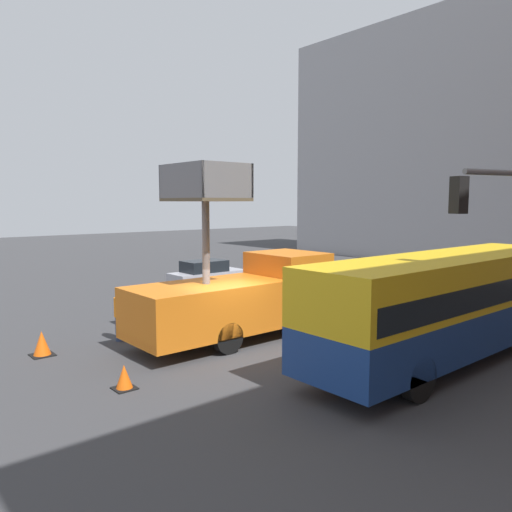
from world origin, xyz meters
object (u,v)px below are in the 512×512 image
Objects in this scene: traffic_cone_mid_road at (42,344)px; road_worker_near_truck at (120,314)px; city_bus at (449,299)px; road_worker_directing at (327,324)px; traffic_cone_near_truck at (124,378)px; utility_truck at (240,295)px; parked_car_curbside at (206,273)px.

road_worker_near_truck is at bearing 89.91° from traffic_cone_mid_road.
road_worker_directing is at bearing 130.74° from city_bus.
city_bus is 17.53× the size of traffic_cone_near_truck.
traffic_cone_mid_road is at bearing 143.47° from city_bus.
road_worker_directing reaches higher than traffic_cone_near_truck.
utility_truck is 1.67× the size of parked_car_curbside.
traffic_cone_near_truck is 0.82× the size of traffic_cone_mid_road.
road_worker_near_truck is 11.45m from parked_car_curbside.
road_worker_near_truck is (-8.16, -6.37, -0.94)m from city_bus.
city_bus is 5.98× the size of road_worker_near_truck.
utility_truck is 6.34m from traffic_cone_mid_road.
traffic_cone_mid_road is (-5.29, -6.91, -0.51)m from road_worker_directing.
traffic_cone_mid_road reaches higher than traffic_cone_near_truck.
road_worker_near_truck is 2.93× the size of traffic_cone_near_truck.
utility_truck is at bearing 154.37° from road_worker_directing.
road_worker_near_truck reaches higher than traffic_cone_near_truck.
road_worker_directing is 0.41× the size of parked_car_curbside.
traffic_cone_near_truck is at bearing -70.48° from utility_truck.
city_bus is (5.82, 3.12, 0.35)m from utility_truck.
road_worker_near_truck is 1.03× the size of road_worker_directing.
city_bus reaches higher than parked_car_curbside.
road_worker_directing is at bearing 79.62° from traffic_cone_near_truck.
utility_truck is 4.05m from road_worker_near_truck.
traffic_cone_near_truck is at bearing -85.17° from road_worker_near_truck.
utility_truck is 9.59× the size of traffic_cone_mid_road.
road_worker_near_truck reaches higher than parked_car_curbside.
road_worker_near_truck is at bearing 173.05° from road_worker_directing.
traffic_cone_mid_road is at bearing -170.54° from traffic_cone_near_truck.
traffic_cone_near_truck is (-1.14, -6.21, -0.58)m from road_worker_directing.
road_worker_directing is 2.84× the size of traffic_cone_near_truck.
utility_truck reaches higher than traffic_cone_near_truck.
traffic_cone_mid_road is (-8.17, -8.90, -1.48)m from city_bus.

